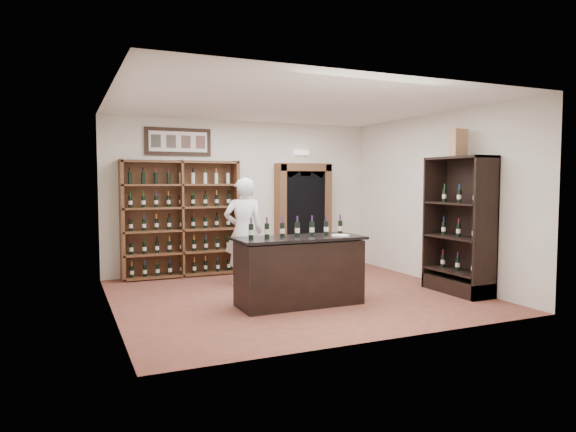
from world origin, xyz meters
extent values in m
plane|color=brown|center=(0.00, 0.00, 0.00)|extent=(5.50, 5.50, 0.00)
plane|color=white|center=(0.00, 0.00, 3.00)|extent=(5.50, 5.50, 0.00)
cube|color=silver|center=(0.00, 2.50, 1.50)|extent=(5.50, 0.04, 3.00)
cube|color=silver|center=(-2.75, 0.00, 1.50)|extent=(0.04, 5.00, 3.00)
cube|color=silver|center=(2.75, 0.00, 1.50)|extent=(0.04, 5.00, 3.00)
cube|color=brown|center=(-1.30, 2.47, 1.10)|extent=(2.20, 0.02, 2.20)
cube|color=brown|center=(-2.37, 2.29, 1.10)|extent=(0.06, 0.38, 2.20)
cube|color=brown|center=(-0.23, 2.29, 1.10)|extent=(0.06, 0.38, 2.20)
cube|color=brown|center=(-1.30, 2.29, 1.10)|extent=(0.04, 0.38, 2.20)
cube|color=brown|center=(-1.30, 2.29, 0.04)|extent=(2.18, 0.38, 0.04)
cube|color=brown|center=(-1.30, 2.29, 0.46)|extent=(2.18, 0.38, 0.04)
cube|color=brown|center=(-1.30, 2.29, 0.89)|extent=(2.18, 0.38, 0.03)
cube|color=brown|center=(-1.30, 2.29, 1.31)|extent=(2.18, 0.38, 0.04)
cube|color=brown|center=(-1.30, 2.29, 1.74)|extent=(2.18, 0.38, 0.04)
cube|color=brown|center=(-1.30, 2.29, 2.16)|extent=(2.18, 0.38, 0.04)
cube|color=black|center=(-1.30, 2.47, 2.55)|extent=(1.25, 0.04, 0.52)
cube|color=black|center=(1.25, 2.34, 1.06)|extent=(0.97, 0.29, 2.05)
cube|color=#A66B40|center=(0.74, 2.32, 1.07)|extent=(0.14, 0.35, 2.15)
cube|color=#A66B40|center=(1.76, 2.32, 1.07)|extent=(0.14, 0.35, 2.15)
cube|color=#A66B40|center=(1.25, 2.32, 2.09)|extent=(1.15, 0.35, 0.16)
cube|color=white|center=(1.25, 2.42, 2.40)|extent=(0.30, 0.10, 0.10)
cube|color=black|center=(-0.20, -0.60, 0.47)|extent=(1.80, 0.70, 0.94)
cube|color=black|center=(-0.20, -0.60, 0.98)|extent=(1.88, 0.78, 0.04)
cylinder|color=black|center=(-0.92, -0.53, 1.10)|extent=(0.07, 0.07, 0.21)
cylinder|color=silver|center=(-0.92, -0.53, 1.09)|extent=(0.07, 0.07, 0.07)
cylinder|color=#3C2461|center=(-0.92, -0.53, 1.25)|extent=(0.03, 0.03, 0.09)
cylinder|color=black|center=(-0.68, -0.53, 1.10)|extent=(0.07, 0.07, 0.21)
cylinder|color=silver|center=(-0.68, -0.53, 1.09)|extent=(0.07, 0.07, 0.07)
cylinder|color=#3C2461|center=(-0.68, -0.53, 1.25)|extent=(0.03, 0.03, 0.09)
cylinder|color=black|center=(-0.44, -0.53, 1.10)|extent=(0.07, 0.07, 0.21)
cylinder|color=silver|center=(-0.44, -0.53, 1.09)|extent=(0.07, 0.07, 0.07)
cylinder|color=#3C2461|center=(-0.44, -0.53, 1.25)|extent=(0.03, 0.03, 0.09)
cylinder|color=black|center=(-0.20, -0.53, 1.10)|extent=(0.07, 0.07, 0.21)
cylinder|color=silver|center=(-0.20, -0.53, 1.09)|extent=(0.07, 0.07, 0.07)
cylinder|color=#3C2461|center=(-0.20, -0.53, 1.25)|extent=(0.03, 0.03, 0.09)
cylinder|color=black|center=(0.04, -0.53, 1.10)|extent=(0.07, 0.07, 0.21)
cylinder|color=silver|center=(0.04, -0.53, 1.09)|extent=(0.07, 0.07, 0.07)
cylinder|color=#3C2461|center=(0.04, -0.53, 1.25)|extent=(0.03, 0.03, 0.09)
cylinder|color=black|center=(0.28, -0.53, 1.10)|extent=(0.07, 0.07, 0.21)
cylinder|color=silver|center=(0.28, -0.53, 1.09)|extent=(0.07, 0.07, 0.07)
cylinder|color=#3C2461|center=(0.28, -0.53, 1.25)|extent=(0.03, 0.03, 0.09)
cylinder|color=black|center=(0.52, -0.53, 1.10)|extent=(0.07, 0.07, 0.21)
cylinder|color=silver|center=(0.52, -0.53, 1.09)|extent=(0.07, 0.07, 0.07)
cylinder|color=#3C2461|center=(0.52, -0.53, 1.25)|extent=(0.03, 0.03, 0.09)
cube|color=black|center=(2.72, -0.90, 1.10)|extent=(0.02, 1.20, 2.20)
cube|color=black|center=(2.49, -1.48, 1.10)|extent=(0.48, 0.04, 2.20)
cube|color=black|center=(2.49, -0.32, 1.10)|extent=(0.48, 0.04, 2.20)
cube|color=black|center=(2.49, -0.90, 2.18)|extent=(0.48, 1.20, 0.04)
cube|color=black|center=(2.49, -0.90, 0.12)|extent=(0.48, 1.20, 0.24)
cube|color=black|center=(2.49, -0.90, 0.35)|extent=(0.48, 1.16, 0.03)
cube|color=black|center=(2.49, -0.90, 0.90)|extent=(0.48, 1.16, 0.03)
cube|color=black|center=(2.49, -0.90, 1.45)|extent=(0.48, 1.16, 0.03)
imported|color=silver|center=(-0.47, 1.10, 0.93)|extent=(0.76, 0.58, 1.87)
cylinder|color=silver|center=(0.38, -0.77, 1.01)|extent=(0.27, 0.27, 0.02)
cube|color=tan|center=(2.48, -0.87, 2.42)|extent=(0.33, 0.18, 0.44)
camera|label=1|loc=(-3.34, -7.31, 1.82)|focal=32.00mm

